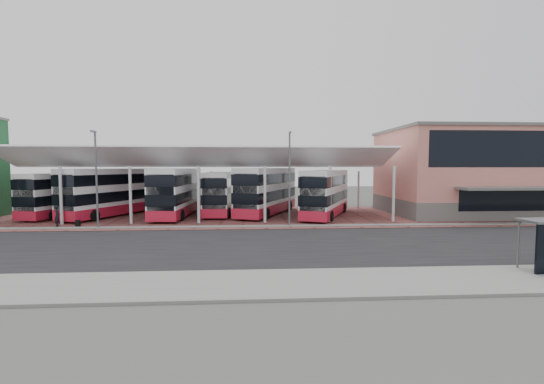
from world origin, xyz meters
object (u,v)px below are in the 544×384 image
Objects in this scene: bus_0 at (67,194)px; bus_4 at (267,191)px; pedestrian at (57,216)px; bus_1 at (113,192)px; terminal at (473,171)px; bus_5 at (326,193)px; bus_2 at (177,192)px; bus_3 at (220,193)px.

bus_0 is 21.02m from bus_4.
bus_4 is 6.71× the size of pedestrian.
bus_4 reaches higher than bus_1.
terminal is 1.60× the size of bus_5.
bus_2 is (6.72, -0.34, 0.00)m from bus_1.
bus_0 is 0.91× the size of bus_4.
bus_3 is at bearing -78.03° from pedestrian.
bus_1 reaches higher than bus_5.
bus_0 is 27.07m from bus_5.
bus_0 is at bearing -160.59° from bus_5.
bus_4 is at bearing 7.10° from bus_2.
bus_2 is at bearing 20.21° from bus_1.
bus_2 is at bearing -161.02° from bus_5.
bus_5 is at bearing 4.53° from bus_4.
bus_5 is (11.07, -2.94, 0.11)m from bus_3.
bus_4 is 19.68m from pedestrian.
bus_0 is 4.90m from bus_1.
terminal is 1.67× the size of bus_0.
bus_1 is 6.63× the size of pedestrian.
bus_1 is 0.99× the size of bus_4.
bus_2 is at bearing -179.87° from terminal.
bus_2 is at bearing -153.07° from bus_4.
bus_0 is (-43.52, 0.75, -2.40)m from terminal.
terminal is at bearing 22.71° from bus_1.
bus_2 is at bearing -158.15° from bus_3.
pedestrian is (-2.11, -6.89, -1.53)m from bus_1.
bus_3 is (15.91, 0.75, 0.03)m from bus_0.
bus_1 is 1.00× the size of bus_2.
bus_2 reaches higher than pedestrian.
pedestrian is (2.76, -7.38, -1.30)m from bus_0.
bus_0 is at bearing 0.75° from pedestrian.
terminal is 43.59m from bus_0.
bus_1 is at bearing 179.61° from terminal.
bus_0 is at bearing -175.53° from bus_3.
terminal is 1.53× the size of bus_2.
bus_4 is 6.29m from bus_5.
bus_1 reaches higher than pedestrian.
bus_0 is 15.92m from bus_3.
bus_3 is (-27.62, 1.50, -2.36)m from terminal.
bus_3 reaches higher than bus_0.
terminal is 32.00m from bus_2.
bus_4 is at bearing 13.46° from bus_0.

